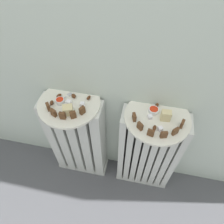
{
  "coord_description": "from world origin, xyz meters",
  "views": [
    {
      "loc": [
        0.12,
        -0.32,
        1.4
      ],
      "look_at": [
        0.0,
        0.28,
        0.66
      ],
      "focal_mm": 32.5,
      "sensor_mm": 36.0,
      "label": 1
    }
  ],
  "objects_px": {
    "plate_right": "(157,117)",
    "jam_bowl_left": "(60,101)",
    "fork": "(65,97)",
    "radiator_left": "(78,141)",
    "jam_bowl_right": "(154,110)",
    "plate_left": "(69,103)",
    "radiator_right": "(147,153)"
  },
  "relations": [
    {
      "from": "plate_left",
      "to": "plate_right",
      "type": "xyz_separation_m",
      "value": [
        0.42,
        0.0,
        0.0
      ]
    },
    {
      "from": "radiator_left",
      "to": "radiator_right",
      "type": "height_order",
      "value": "same"
    },
    {
      "from": "plate_right",
      "to": "jam_bowl_left",
      "type": "distance_m",
      "value": 0.46
    },
    {
      "from": "jam_bowl_left",
      "to": "jam_bowl_right",
      "type": "distance_m",
      "value": 0.44
    },
    {
      "from": "radiator_left",
      "to": "jam_bowl_right",
      "type": "bearing_deg",
      "value": 3.55
    },
    {
      "from": "radiator_right",
      "to": "radiator_left",
      "type": "bearing_deg",
      "value": -180.0
    },
    {
      "from": "jam_bowl_right",
      "to": "fork",
      "type": "bearing_deg",
      "value": 179.52
    },
    {
      "from": "plate_right",
      "to": "jam_bowl_left",
      "type": "relative_size",
      "value": 7.22
    },
    {
      "from": "radiator_left",
      "to": "plate_left",
      "type": "xyz_separation_m",
      "value": [
        0.0,
        0.0,
        0.34
      ]
    },
    {
      "from": "plate_left",
      "to": "jam_bowl_right",
      "type": "xyz_separation_m",
      "value": [
        0.4,
        0.02,
        0.02
      ]
    },
    {
      "from": "plate_left",
      "to": "fork",
      "type": "relative_size",
      "value": 3.49
    },
    {
      "from": "radiator_left",
      "to": "jam_bowl_right",
      "type": "height_order",
      "value": "jam_bowl_right"
    },
    {
      "from": "fork",
      "to": "jam_bowl_left",
      "type": "bearing_deg",
      "value": -107.26
    },
    {
      "from": "plate_right",
      "to": "fork",
      "type": "bearing_deg",
      "value": 176.38
    },
    {
      "from": "radiator_right",
      "to": "jam_bowl_left",
      "type": "height_order",
      "value": "jam_bowl_left"
    },
    {
      "from": "plate_right",
      "to": "radiator_right",
      "type": "bearing_deg",
      "value": 0.0
    },
    {
      "from": "jam_bowl_left",
      "to": "fork",
      "type": "height_order",
      "value": "jam_bowl_left"
    },
    {
      "from": "radiator_left",
      "to": "fork",
      "type": "distance_m",
      "value": 0.35
    },
    {
      "from": "plate_left",
      "to": "fork",
      "type": "xyz_separation_m",
      "value": [
        -0.03,
        0.03,
        0.01
      ]
    },
    {
      "from": "plate_right",
      "to": "jam_bowl_left",
      "type": "bearing_deg",
      "value": -178.91
    },
    {
      "from": "radiator_left",
      "to": "fork",
      "type": "relative_size",
      "value": 7.64
    },
    {
      "from": "radiator_left",
      "to": "jam_bowl_left",
      "type": "distance_m",
      "value": 0.36
    },
    {
      "from": "radiator_left",
      "to": "jam_bowl_right",
      "type": "distance_m",
      "value": 0.54
    },
    {
      "from": "plate_left",
      "to": "plate_right",
      "type": "bearing_deg",
      "value": 0.0
    },
    {
      "from": "plate_left",
      "to": "jam_bowl_right",
      "type": "height_order",
      "value": "jam_bowl_right"
    },
    {
      "from": "plate_right",
      "to": "jam_bowl_left",
      "type": "xyz_separation_m",
      "value": [
        -0.46,
        -0.01,
        0.02
      ]
    },
    {
      "from": "jam_bowl_left",
      "to": "fork",
      "type": "relative_size",
      "value": 0.48
    },
    {
      "from": "radiator_right",
      "to": "fork",
      "type": "height_order",
      "value": "fork"
    },
    {
      "from": "radiator_left",
      "to": "jam_bowl_right",
      "type": "relative_size",
      "value": 14.14
    },
    {
      "from": "plate_left",
      "to": "jam_bowl_left",
      "type": "height_order",
      "value": "jam_bowl_left"
    },
    {
      "from": "radiator_right",
      "to": "jam_bowl_left",
      "type": "distance_m",
      "value": 0.59
    },
    {
      "from": "plate_right",
      "to": "fork",
      "type": "xyz_separation_m",
      "value": [
        -0.45,
        0.03,
        0.01
      ]
    }
  ]
}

